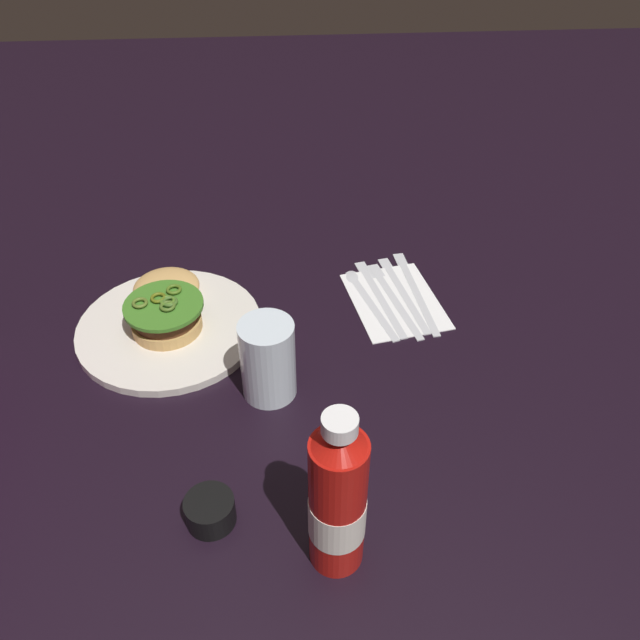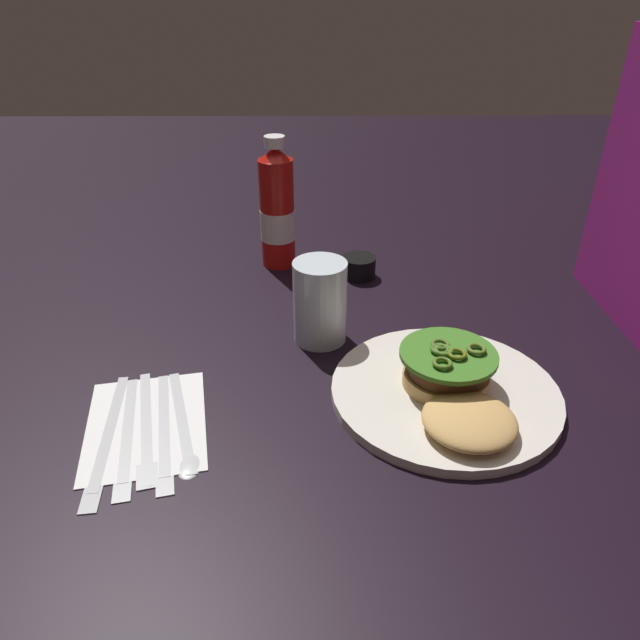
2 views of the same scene
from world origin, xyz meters
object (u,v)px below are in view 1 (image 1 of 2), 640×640
Objects in this scene: water_glass at (268,360)px; spoon_utensil at (364,292)px; condiment_cup at (210,511)px; table_knife at (401,287)px; butter_knife at (414,285)px; fork_utensil at (390,292)px; ketchup_bottle at (338,502)px; dinner_plate at (170,328)px; burger_sandwich at (166,305)px; steak_knife at (377,291)px; napkin at (395,300)px.

spoon_utensil is (0.20, -0.15, -0.05)m from water_glass.
condiment_cup reaches higher than table_knife.
butter_knife is 1.11× the size of fork_utensil.
table_knife and fork_utensil have the same top height.
butter_knife is (0.46, -0.17, -0.09)m from ketchup_bottle.
dinner_plate is 0.03m from burger_sandwich.
ketchup_bottle is (-0.40, -0.22, 0.06)m from burger_sandwich.
table_knife is at bearing -81.61° from burger_sandwich.
steak_knife is at bearing -81.91° from burger_sandwich.
ketchup_bottle reaches higher than steak_knife.
ketchup_bottle is at bearing 166.77° from steak_knife.
ketchup_bottle is at bearing 169.45° from spoon_utensil.
burger_sandwich is at bearing 13.69° from condiment_cup.
water_glass reaches higher than table_knife.
steak_knife is (-0.01, 0.04, 0.00)m from table_knife.
napkin is (0.02, -0.35, -0.03)m from burger_sandwich.
fork_utensil is 0.04m from spoon_utensil.
water_glass is 0.21m from condiment_cup.
burger_sandwich is 0.46m from ketchup_bottle.
dinner_plate is at bearing 102.03° from butter_knife.
napkin is at bearing -82.26° from dinner_plate.
ketchup_bottle reaches higher than condiment_cup.
fork_utensil is at bearing -15.76° from ketchup_bottle.
spoon_utensil is at bearing 87.67° from fork_utensil.
dinner_plate is 1.50× the size of spoon_utensil.
water_glass is (-0.13, -0.15, 0.05)m from dinner_plate.
ketchup_bottle reaches higher than burger_sandwich.
table_knife is 1.02× the size of fork_utensil.
water_glass reaches higher than condiment_cup.
butter_knife is (0.08, -0.38, -0.00)m from dinner_plate.
napkin is 0.03m from steak_knife.
burger_sandwich is at bearing 97.16° from fork_utensil.
table_knife is (0.40, -0.28, -0.01)m from condiment_cup.
fork_utensil is at bearing -82.84° from burger_sandwich.
ketchup_bottle reaches higher than butter_knife.
condiment_cup is at bearing 143.59° from butter_knife.
water_glass is 0.28m from fork_utensil.
condiment_cup is (0.05, 0.14, -0.08)m from ketchup_bottle.
napkin is at bearing -17.01° from ketchup_bottle.
dinner_plate is 4.85× the size of condiment_cup.
table_knife is 0.06m from spoon_utensil.
fork_utensil is 0.02m from steak_knife.
dinner_plate is at bearing 29.83° from ketchup_bottle.
butter_knife is 1.09× the size of steak_knife.
table_knife is at bearing -17.61° from ketchup_bottle.
steak_knife is 1.10× the size of spoon_utensil.
water_glass reaches higher than burger_sandwich.
burger_sandwich is 0.33m from steak_knife.
ketchup_bottle reaches higher than spoon_utensil.
condiment_cup is 0.28× the size of table_knife.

